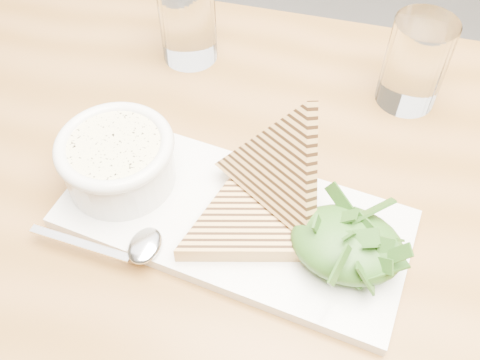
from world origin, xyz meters
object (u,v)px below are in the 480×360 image
(soup_bowl, at_px, (119,165))
(glass_far, at_px, (415,63))
(table_top, at_px, (186,199))
(glass_near, at_px, (188,20))
(platter, at_px, (234,219))

(soup_bowl, relative_size, glass_far, 1.02)
(table_top, height_order, soup_bowl, soup_bowl)
(table_top, height_order, glass_far, glass_far)
(soup_bowl, bearing_deg, table_top, 17.49)
(glass_far, bearing_deg, glass_near, -177.79)
(table_top, distance_m, soup_bowl, 0.09)
(platter, xyz_separation_m, soup_bowl, (-0.13, 0.01, 0.03))
(table_top, bearing_deg, platter, -20.64)
(table_top, xyz_separation_m, glass_near, (-0.09, 0.22, 0.08))
(platter, relative_size, glass_near, 3.16)
(soup_bowl, bearing_deg, platter, -2.42)
(table_top, height_order, glass_near, glass_near)
(platter, bearing_deg, glass_near, 122.02)
(platter, height_order, soup_bowl, soup_bowl)
(glass_far, bearing_deg, platter, -118.84)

